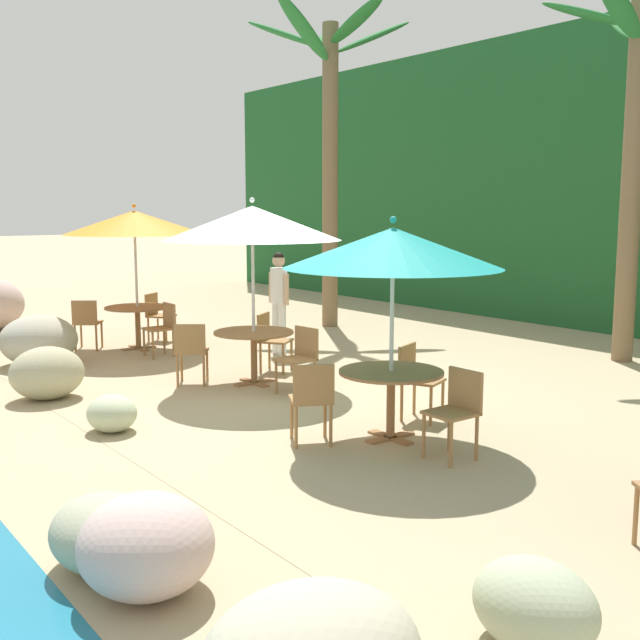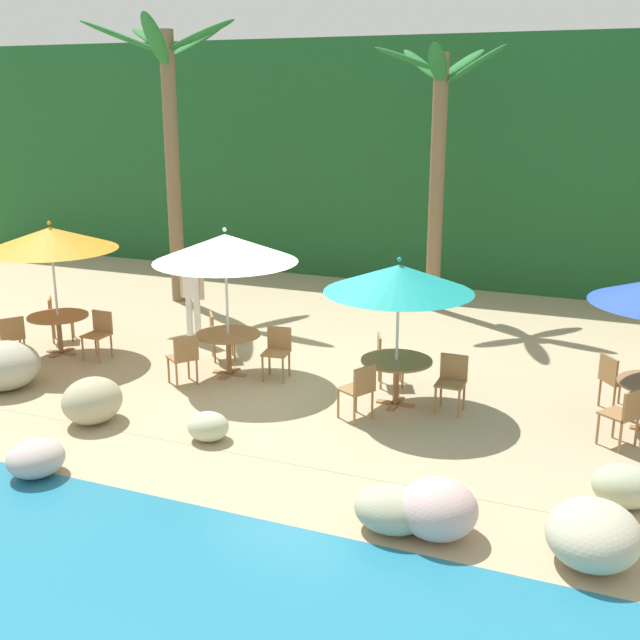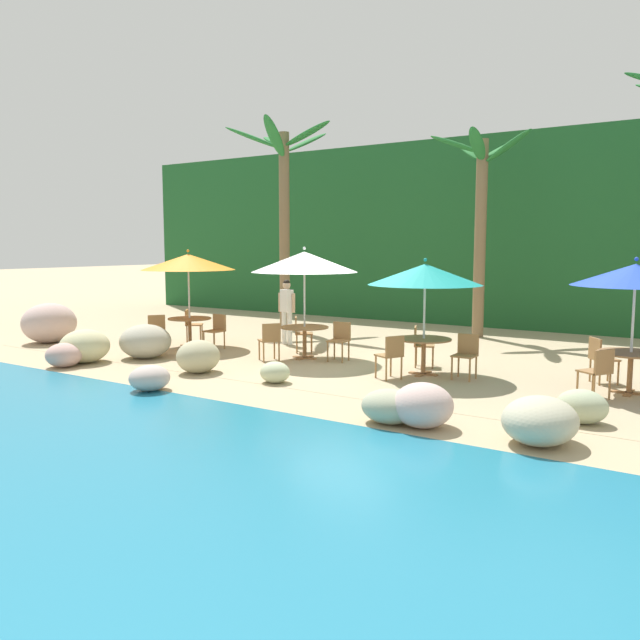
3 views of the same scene
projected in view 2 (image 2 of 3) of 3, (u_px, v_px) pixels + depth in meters
The scene contains 24 objects.
ground_plane at pixel (295, 387), 13.00m from camera, with size 120.00×120.00×0.00m, color tan.
terrace_deck at pixel (295, 387), 13.00m from camera, with size 18.00×5.20×0.01m.
foliage_backdrop at pixel (437, 161), 20.17m from camera, with size 28.00×2.40×6.00m.
rock_seawall at pixel (42, 392), 11.72m from camera, with size 15.85×3.53×1.06m.
umbrella_orange at pixel (50, 239), 14.07m from camera, with size 2.37×2.37×2.49m.
dining_table_orange at pixel (58, 322), 14.50m from camera, with size 1.10×1.10×0.74m.
chair_orange_seaward at pixel (99, 331), 14.28m from camera, with size 0.43×0.44×0.87m.
chair_orange_inland at pixel (57, 315), 15.30m from camera, with size 0.59×0.59×0.87m.
chair_orange_left at pixel (12, 336), 14.02m from camera, with size 0.59×0.59×0.87m.
umbrella_white at pixel (225, 248), 12.96m from camera, with size 2.42×2.42×2.56m.
dining_table_white at pixel (228, 341), 13.40m from camera, with size 1.10×1.10×0.74m.
chair_white_seaward at pixel (277, 349), 13.30m from camera, with size 0.47×0.48×0.87m.
chair_white_inland at pixel (218, 332), 14.21m from camera, with size 0.59×0.59×0.87m.
chair_white_left at pixel (184, 356), 12.92m from camera, with size 0.59×0.59×0.87m.
umbrella_teal at pixel (399, 278), 11.70m from camera, with size 2.26×2.26×2.34m.
dining_table_teal at pixel (396, 367), 12.09m from camera, with size 1.10×1.10×0.74m.
chair_teal_seaward at pixel (452, 379), 11.89m from camera, with size 0.42×0.43×0.87m.
chair_teal_inland at pixel (386, 356), 12.93m from camera, with size 0.56×0.55×0.87m.
chair_teal_left at pixel (360, 388), 11.53m from camera, with size 0.57×0.57×0.87m.
chair_blue_inland at pixel (614, 378), 11.92m from camera, with size 0.60×0.59×0.87m.
chair_blue_left at pixel (625, 413), 10.62m from camera, with size 0.59×0.59×0.87m.
palm_tree_nearest at pixel (170, 120), 17.34m from camera, with size 3.43×3.46×6.25m.
palm_tree_second at pixel (438, 142), 16.73m from camera, with size 2.74×2.83×5.66m.
waiter_in_white at pixel (192, 291), 15.20m from camera, with size 0.52×0.30×1.70m.
Camera 2 is at (5.02, -11.12, 4.66)m, focal length 44.19 mm.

